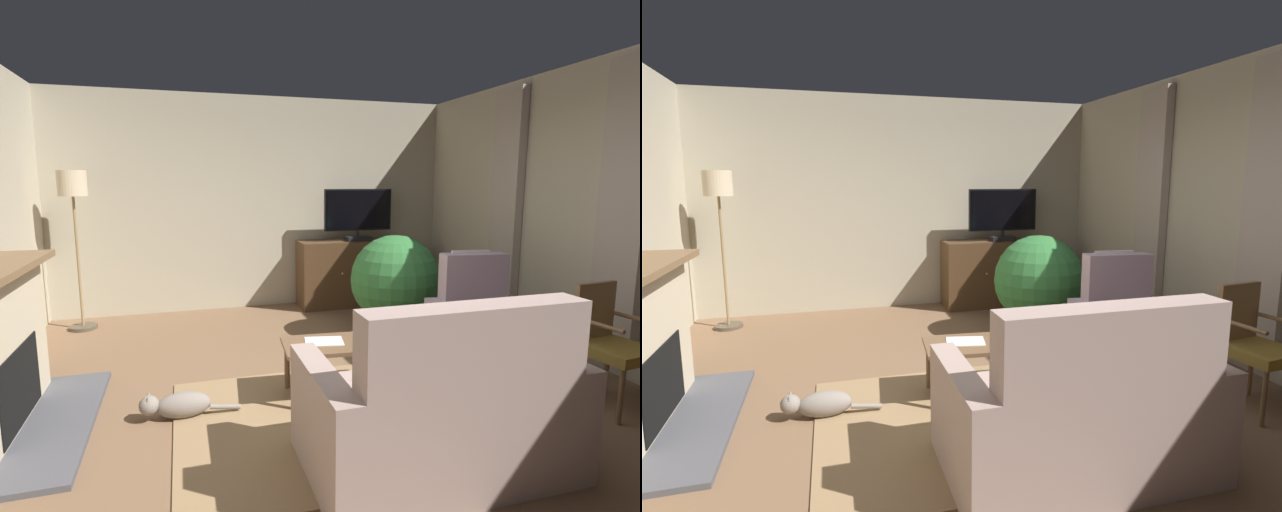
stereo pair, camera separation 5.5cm
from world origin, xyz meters
TOP-DOWN VIEW (x-y plane):
  - ground_plane at (0.00, 0.00)m, footprint 5.81×6.65m
  - wall_back at (0.00, 3.08)m, footprint 5.81×0.10m
  - wall_right_with_window at (2.66, 0.00)m, footprint 0.10×6.65m
  - curtain_panel_near at (2.55, -0.20)m, footprint 0.10×0.44m
  - curtain_panel_far at (2.55, 1.30)m, footprint 0.10×0.44m
  - rug_central at (-0.12, -0.27)m, footprint 2.04×1.80m
  - tv_cabinet at (1.27, 2.73)m, footprint 1.60×0.51m
  - television at (1.27, 2.67)m, footprint 0.94×0.20m
  - coffee_table at (0.18, 0.08)m, footprint 1.02×0.56m
  - tv_remote at (0.33, -0.02)m, footprint 0.18×0.09m
  - folded_newspaper at (0.02, 0.13)m, footprint 0.34×0.28m
  - sofa_floral at (0.37, -1.03)m, footprint 1.55×0.91m
  - armchair_angled_to_table at (1.52, 0.16)m, footprint 0.96×0.92m
  - side_chair_tucked_against_wall at (2.03, -0.65)m, footprint 0.48×0.49m
  - potted_plant_leafy_by_curtain at (1.17, 1.29)m, footprint 0.97×0.97m
  - cat at (-1.10, 0.06)m, footprint 0.71×0.19m
  - floor_lamp at (-2.16, 2.56)m, footprint 0.31×0.31m

SIDE VIEW (x-z plane):
  - ground_plane at x=0.00m, z-range -0.04..0.00m
  - rug_central at x=-0.12m, z-range 0.00..0.01m
  - cat at x=-1.10m, z-range -0.01..0.20m
  - armchair_angled_to_table at x=1.52m, z-range -0.20..0.86m
  - sofa_floral at x=0.37m, z-range -0.19..0.89m
  - coffee_table at x=0.18m, z-range 0.16..0.60m
  - tv_cabinet at x=1.27m, z-range -0.02..0.88m
  - folded_newspaper at x=0.02m, z-range 0.44..0.45m
  - tv_remote at x=0.33m, z-range 0.44..0.46m
  - side_chair_tucked_against_wall at x=2.03m, z-range 0.04..0.97m
  - potted_plant_leafy_by_curtain at x=1.17m, z-range 0.07..1.19m
  - television at x=1.27m, z-range 0.92..1.61m
  - wall_back at x=0.00m, z-range 0.00..2.79m
  - wall_right_with_window at x=2.66m, z-range 0.00..2.79m
  - floor_lamp at x=-2.16m, z-range 0.53..2.35m
  - curtain_panel_near at x=2.55m, z-range 0.36..2.71m
  - curtain_panel_far at x=2.55m, z-range 0.36..2.71m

